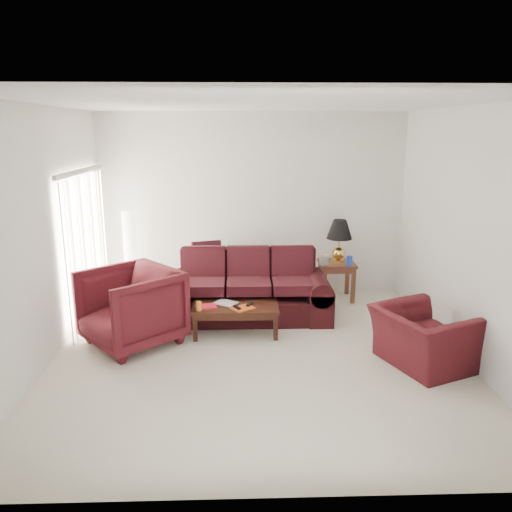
{
  "coord_description": "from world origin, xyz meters",
  "views": [
    {
      "loc": [
        -0.21,
        -5.71,
        2.72
      ],
      "look_at": [
        0.0,
        0.85,
        1.05
      ],
      "focal_mm": 35.0,
      "sensor_mm": 36.0,
      "label": 1
    }
  ],
  "objects_px": {
    "sofa": "(249,286)",
    "end_table": "(336,280)",
    "armchair_right": "(423,338)",
    "armchair_left": "(131,307)",
    "floor_lamp": "(131,257)",
    "coffee_table": "(236,319)"
  },
  "relations": [
    {
      "from": "end_table",
      "to": "coffee_table",
      "type": "height_order",
      "value": "end_table"
    },
    {
      "from": "sofa",
      "to": "end_table",
      "type": "xyz_separation_m",
      "value": [
        1.45,
        0.82,
        -0.18
      ]
    },
    {
      "from": "floor_lamp",
      "to": "coffee_table",
      "type": "height_order",
      "value": "floor_lamp"
    },
    {
      "from": "floor_lamp",
      "to": "armchair_left",
      "type": "xyz_separation_m",
      "value": [
        0.32,
        -1.6,
        -0.25
      ]
    },
    {
      "from": "sofa",
      "to": "armchair_right",
      "type": "distance_m",
      "value": 2.58
    },
    {
      "from": "end_table",
      "to": "coffee_table",
      "type": "distance_m",
      "value": 2.17
    },
    {
      "from": "floor_lamp",
      "to": "armchair_right",
      "type": "distance_m",
      "value": 4.53
    },
    {
      "from": "armchair_left",
      "to": "coffee_table",
      "type": "height_order",
      "value": "armchair_left"
    },
    {
      "from": "armchair_left",
      "to": "armchair_right",
      "type": "bearing_deg",
      "value": 36.79
    },
    {
      "from": "coffee_table",
      "to": "sofa",
      "type": "bearing_deg",
      "value": 72.28
    },
    {
      "from": "armchair_left",
      "to": "coffee_table",
      "type": "relative_size",
      "value": 0.95
    },
    {
      "from": "end_table",
      "to": "armchair_left",
      "type": "xyz_separation_m",
      "value": [
        -2.98,
        -1.7,
        0.19
      ]
    },
    {
      "from": "armchair_left",
      "to": "armchair_right",
      "type": "xyz_separation_m",
      "value": [
        3.55,
        -0.71,
        -0.16
      ]
    },
    {
      "from": "sofa",
      "to": "armchair_right",
      "type": "bearing_deg",
      "value": -37.11
    },
    {
      "from": "end_table",
      "to": "floor_lamp",
      "type": "relative_size",
      "value": 0.41
    },
    {
      "from": "end_table",
      "to": "floor_lamp",
      "type": "height_order",
      "value": "floor_lamp"
    },
    {
      "from": "end_table",
      "to": "floor_lamp",
      "type": "xyz_separation_m",
      "value": [
        -3.3,
        -0.1,
        0.45
      ]
    },
    {
      "from": "end_table",
      "to": "armchair_left",
      "type": "distance_m",
      "value": 3.44
    },
    {
      "from": "coffee_table",
      "to": "armchair_right",
      "type": "bearing_deg",
      "value": -24.27
    },
    {
      "from": "floor_lamp",
      "to": "coffee_table",
      "type": "relative_size",
      "value": 1.3
    },
    {
      "from": "end_table",
      "to": "armchair_right",
      "type": "xyz_separation_m",
      "value": [
        0.57,
        -2.41,
        0.03
      ]
    },
    {
      "from": "sofa",
      "to": "armchair_right",
      "type": "height_order",
      "value": "sofa"
    }
  ]
}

